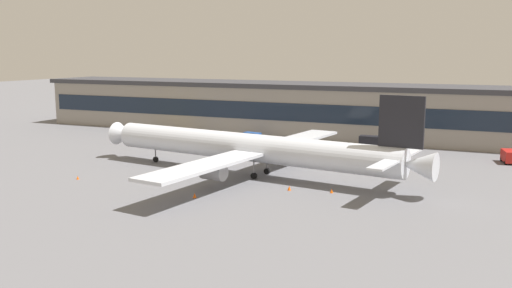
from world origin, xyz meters
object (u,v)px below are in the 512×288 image
object	(u,v)px
follow_me_car	(252,135)
traffic_cone_3	(289,188)
belt_loader	(158,130)
traffic_cone_2	(195,195)
stair_truck	(374,143)
pushback_tractor	(189,133)
airliner	(251,148)
traffic_cone_0	(332,191)
traffic_cone_1	(78,178)
crew_van	(509,156)

from	to	relation	value
follow_me_car	traffic_cone_3	distance (m)	52.31
belt_loader	traffic_cone_2	bearing A→B (deg)	-51.39
stair_truck	traffic_cone_2	distance (m)	52.65
stair_truck	pushback_tractor	xyz separation A→B (m)	(-48.42, 2.15, -0.93)
airliner	traffic_cone_0	bearing A→B (deg)	-20.79
follow_me_car	traffic_cone_0	xyz separation A→B (m)	(33.51, -43.72, -0.76)
belt_loader	traffic_cone_1	xyz separation A→B (m)	(17.34, -50.29, -0.85)
traffic_cone_3	stair_truck	bearing A→B (deg)	82.99
crew_van	traffic_cone_2	size ratio (longest dim) A/B	7.53
traffic_cone_1	traffic_cone_3	distance (m)	37.05
crew_van	traffic_cone_0	world-z (taller)	crew_van
traffic_cone_0	traffic_cone_3	distance (m)	6.75
traffic_cone_0	traffic_cone_2	distance (m)	21.35
pushback_tractor	traffic_cone_0	world-z (taller)	pushback_tractor
stair_truck	traffic_cone_3	world-z (taller)	stair_truck
traffic_cone_2	traffic_cone_3	xyz separation A→B (m)	(11.46, 10.15, -0.00)
belt_loader	crew_van	xyz separation A→B (m)	(85.70, -4.14, 0.31)
airliner	traffic_cone_0	world-z (taller)	airliner
traffic_cone_1	traffic_cone_2	world-z (taller)	traffic_cone_2
crew_van	traffic_cone_3	distance (m)	50.13
traffic_cone_1	stair_truck	bearing A→B (deg)	49.11
traffic_cone_0	traffic_cone_2	xyz separation A→B (m)	(-18.10, -11.32, 0.04)
traffic_cone_0	airliner	bearing A→B (deg)	159.21
belt_loader	traffic_cone_2	size ratio (longest dim) A/B	8.86
airliner	traffic_cone_2	xyz separation A→B (m)	(-1.42, -17.65, -4.65)
airliner	belt_loader	size ratio (longest dim) A/B	10.06
belt_loader	traffic_cone_3	bearing A→B (deg)	-38.49
follow_me_car	pushback_tractor	world-z (taller)	follow_me_car
follow_me_car	crew_van	world-z (taller)	crew_van
airliner	crew_van	world-z (taller)	airliner
traffic_cone_2	stair_truck	bearing A→B (deg)	71.89
airliner	traffic_cone_3	xyz separation A→B (m)	(10.04, -7.50, -4.65)
pushback_tractor	traffic_cone_3	size ratio (longest dim) A/B	7.37
traffic_cone_0	traffic_cone_1	distance (m)	43.80
crew_van	stair_truck	bearing A→B (deg)	177.08
pushback_tractor	crew_van	size ratio (longest dim) A/B	0.97
airliner	stair_truck	distance (m)	35.77
airliner	traffic_cone_1	xyz separation A→B (m)	(-26.21, -15.17, -4.71)
stair_truck	crew_van	world-z (taller)	stair_truck
belt_loader	traffic_cone_1	size ratio (longest dim) A/B	10.63
belt_loader	crew_van	world-z (taller)	crew_van
traffic_cone_0	traffic_cone_1	xyz separation A→B (m)	(-42.90, -8.83, -0.02)
belt_loader	pushback_tractor	size ratio (longest dim) A/B	1.21
airliner	follow_me_car	size ratio (longest dim) A/B	13.94
follow_me_car	traffic_cone_2	world-z (taller)	follow_me_car
traffic_cone_2	crew_van	bearing A→B (deg)	48.14
pushback_tractor	traffic_cone_1	distance (m)	50.21
airliner	traffic_cone_1	size ratio (longest dim) A/B	106.95
pushback_tractor	traffic_cone_0	bearing A→B (deg)	-39.15
belt_loader	traffic_cone_2	xyz separation A→B (m)	(42.14, -52.77, -0.78)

